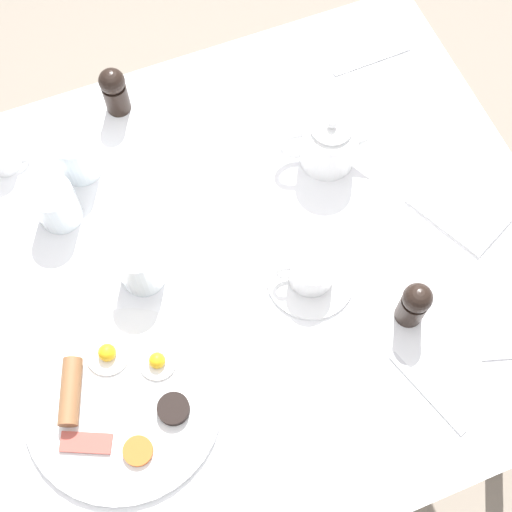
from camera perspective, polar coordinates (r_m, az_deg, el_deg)
ground_plane at (r=1.92m, az=-0.00°, el=-8.99°), size 8.00×8.00×0.00m
table at (r=1.31m, az=-0.00°, el=-1.57°), size 1.06×0.95×0.71m
breakfast_plate at (r=1.18m, az=-10.71°, el=-11.28°), size 0.32×0.32×0.04m
teapot_near at (r=1.31m, az=5.79°, el=8.97°), size 0.19×0.10×0.12m
teacup_with_saucer_left at (r=1.22m, az=4.42°, el=-1.35°), size 0.15×0.15×0.06m
water_glass_tall at (r=1.21m, az=-9.26°, el=-0.67°), size 0.08×0.08×0.10m
water_glass_short at (r=1.30m, az=-15.72°, el=4.01°), size 0.08×0.08×0.09m
wine_glass_spare at (r=1.34m, az=-14.19°, el=7.84°), size 0.08×0.08×0.10m
creamer_jug at (r=1.40m, az=-19.67°, el=7.57°), size 0.08×0.06×0.06m
pepper_grinder at (r=1.19m, az=12.56°, el=-3.74°), size 0.05×0.05×0.10m
salt_grinder at (r=1.40m, az=-11.27°, el=12.89°), size 0.05×0.05×0.10m
napkin_folded at (r=1.35m, az=16.25°, el=3.98°), size 0.19×0.21×0.01m
fork_by_plate at (r=1.20m, az=13.51°, el=-10.60°), size 0.06×0.16×0.00m
spoon_for_tea at (r=1.50m, az=9.22°, el=15.20°), size 0.17×0.02×0.00m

